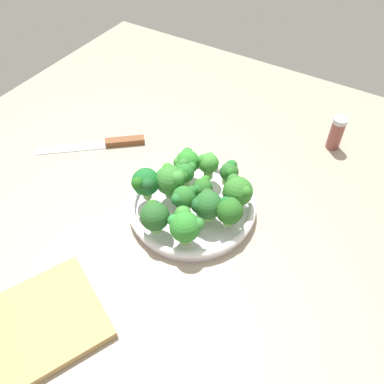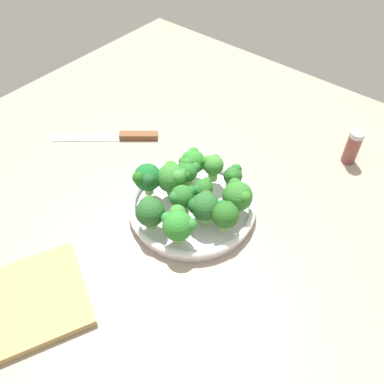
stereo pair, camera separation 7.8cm
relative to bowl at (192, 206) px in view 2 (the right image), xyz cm
name	(u,v)px [view 2 (the right image)]	position (x,y,z in cm)	size (l,w,h in cm)	color
ground_plane	(177,208)	(-0.62, 3.67, -2.74)	(130.00, 130.00, 2.50)	gray
bowl	(192,206)	(0.00, 0.00, 0.00)	(26.88, 26.88, 2.91)	white
broccoli_floret_0	(150,211)	(-9.52, 2.58, 5.21)	(5.69, 5.69, 6.65)	#8DCE67
broccoli_floret_1	(213,165)	(8.19, 0.97, 5.43)	(4.78, 4.58, 6.29)	#75B44F
broccoli_floret_2	(182,197)	(-3.15, -0.04, 5.50)	(5.59, 4.69, 6.66)	#85C25B
broccoli_floret_3	(172,178)	(-0.77, 4.76, 5.93)	(6.23, 6.49, 7.44)	#76B660
broccoli_floret_4	(238,196)	(4.48, -8.05, 5.12)	(6.10, 6.25, 6.68)	#76BE4D
broccoli_floret_5	(178,224)	(-8.69, -3.81, 5.52)	(6.22, 6.68, 6.96)	#91BE65
broccoli_floret_6	(187,172)	(2.94, 3.69, 5.49)	(4.83, 4.69, 6.58)	#9BCA67
broccoli_floret_7	(204,206)	(-1.84, -4.50, 5.05)	(6.17, 5.85, 6.54)	#8CC85A
broccoli_floret_8	(147,178)	(-3.95, 8.59, 6.02)	(6.36, 5.75, 7.38)	#93C665
broccoli_floret_9	(193,162)	(6.32, 4.99, 5.19)	(5.35, 5.62, 6.36)	#8ACC64
broccoli_floret_10	(233,176)	(9.00, -3.82, 4.57)	(4.40, 4.03, 5.32)	#7CB65A
broccoli_floret_11	(203,190)	(1.57, -1.47, 4.75)	(4.89, 4.10, 5.65)	#8DCF67
broccoli_floret_12	(225,214)	(-1.00, -9.01, 5.31)	(5.28, 5.27, 6.50)	#88B85F
knife	(120,136)	(7.05, 29.45, -0.93)	(18.81, 22.02, 1.50)	silver
cutting_board	(26,303)	(-35.36, 8.64, -0.69)	(20.49, 17.83, 1.60)	tan
pepper_shaker	(353,147)	(35.87, -18.79, 2.86)	(3.42, 3.42, 8.59)	brown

